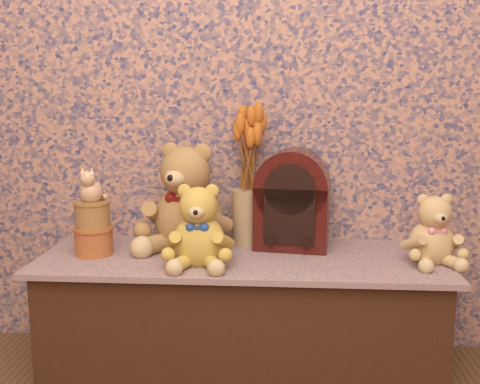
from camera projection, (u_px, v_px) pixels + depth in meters
The scene contains 10 objects.
display_shelf at pixel (241, 314), 1.97m from camera, with size 1.43×0.52×0.44m, color #3C4F7B.
teddy_large at pixel (188, 192), 2.00m from camera, with size 0.34×0.40×0.42m, color olive, non-canonical shape.
teddy_medium at pixel (199, 221), 1.81m from camera, with size 0.23×0.28×0.30m, color #B99234, non-canonical shape.
teddy_small at pixel (432, 226), 1.83m from camera, with size 0.20×0.24×0.26m, color tan, non-canonical shape.
cathedral_radio at pixel (292, 199), 2.01m from camera, with size 0.27×0.19×0.37m, color black, non-canonical shape.
ceramic_vase at pixel (248, 217), 2.06m from camera, with size 0.13×0.13×0.21m, color tan.
dried_stalks at pixel (249, 139), 2.01m from camera, with size 0.20×0.20×0.39m, color #C6651F, non-canonical shape.
biscuit_tin_lower at pixel (94, 241), 1.93m from camera, with size 0.13×0.13×0.10m, color #CF893C.
biscuit_tin_upper at pixel (92, 215), 1.92m from camera, with size 0.12×0.12×0.10m, color tan.
cat_figurine at pixel (91, 184), 1.90m from camera, with size 0.09×0.10×0.13m, color silver, non-canonical shape.
Camera 1 is at (0.12, -0.60, 1.01)m, focal length 40.41 mm.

